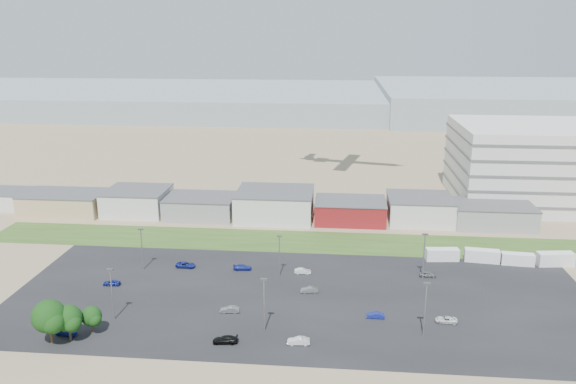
# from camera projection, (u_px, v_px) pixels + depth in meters

# --- Properties ---
(ground) EXTENTS (700.00, 700.00, 0.00)m
(ground) POSITION_uv_depth(u_px,v_px,m) (263.00, 348.00, 97.31)
(ground) COLOR #807251
(ground) RESTS_ON ground
(parking_lot) EXTENTS (120.00, 50.00, 0.01)m
(parking_lot) POSITION_uv_depth(u_px,v_px,m) (300.00, 297.00, 116.01)
(parking_lot) COLOR black
(parking_lot) RESTS_ON ground
(grass_strip) EXTENTS (160.00, 16.00, 0.02)m
(grass_strip) POSITION_uv_depth(u_px,v_px,m) (289.00, 241.00, 147.08)
(grass_strip) COLOR #2F4A1B
(grass_strip) RESTS_ON ground
(hills_backdrop) EXTENTS (700.00, 200.00, 9.00)m
(hills_backdrop) POSITION_uv_depth(u_px,v_px,m) (380.00, 103.00, 394.06)
(hills_backdrop) COLOR gray
(hills_backdrop) RESTS_ON ground
(building_row) EXTENTS (170.00, 20.00, 8.00)m
(building_row) POSITION_uv_depth(u_px,v_px,m) (238.00, 204.00, 165.67)
(building_row) COLOR silver
(building_row) RESTS_ON ground
(box_trailer_a) EXTENTS (7.97, 3.16, 2.91)m
(box_trailer_a) POSITION_uv_depth(u_px,v_px,m) (442.00, 254.00, 134.51)
(box_trailer_a) COLOR silver
(box_trailer_a) RESTS_ON ground
(box_trailer_b) EXTENTS (8.25, 3.44, 3.00)m
(box_trailer_b) POSITION_uv_depth(u_px,v_px,m) (482.00, 256.00, 133.69)
(box_trailer_b) COLOR silver
(box_trailer_b) RESTS_ON ground
(box_trailer_c) EXTENTS (7.59, 2.93, 2.78)m
(box_trailer_c) POSITION_uv_depth(u_px,v_px,m) (517.00, 259.00, 131.96)
(box_trailer_c) COLOR silver
(box_trailer_c) RESTS_ON ground
(box_trailer_d) EXTENTS (8.66, 3.63, 3.15)m
(box_trailer_d) POSITION_uv_depth(u_px,v_px,m) (555.00, 259.00, 131.53)
(box_trailer_d) COLOR silver
(box_trailer_d) RESTS_ON ground
(tree_mid) EXTENTS (6.25, 6.25, 9.38)m
(tree_mid) POSITION_uv_depth(u_px,v_px,m) (49.00, 320.00, 97.53)
(tree_mid) COLOR black
(tree_mid) RESTS_ON ground
(tree_right) EXTENTS (5.12, 5.12, 7.68)m
(tree_right) POSITION_uv_depth(u_px,v_px,m) (69.00, 321.00, 98.85)
(tree_right) COLOR black
(tree_right) RESTS_ON ground
(tree_near) EXTENTS (3.93, 3.93, 5.90)m
(tree_near) POSITION_uv_depth(u_px,v_px,m) (92.00, 318.00, 101.59)
(tree_near) COLOR black
(tree_near) RESTS_ON ground
(lightpole_front_l) EXTENTS (1.22, 0.51, 10.40)m
(lightpole_front_l) POSITION_uv_depth(u_px,v_px,m) (112.00, 294.00, 105.77)
(lightpole_front_l) COLOR slate
(lightpole_front_l) RESTS_ON ground
(lightpole_front_m) EXTENTS (1.22, 0.51, 10.40)m
(lightpole_front_m) POSITION_uv_depth(u_px,v_px,m) (264.00, 305.00, 101.68)
(lightpole_front_m) COLOR slate
(lightpole_front_m) RESTS_ON ground
(lightpole_front_r) EXTENTS (1.23, 0.51, 10.49)m
(lightpole_front_r) POSITION_uv_depth(u_px,v_px,m) (425.00, 310.00, 99.86)
(lightpole_front_r) COLOR slate
(lightpole_front_r) RESTS_ON ground
(lightpole_back_l) EXTENTS (1.17, 0.49, 9.98)m
(lightpole_back_l) POSITION_uv_depth(u_px,v_px,m) (142.00, 249.00, 128.24)
(lightpole_back_l) COLOR slate
(lightpole_back_l) RESTS_ON ground
(lightpole_back_m) EXTENTS (1.13, 0.47, 9.62)m
(lightpole_back_m) POSITION_uv_depth(u_px,v_px,m) (279.00, 256.00, 124.95)
(lightpole_back_m) COLOR slate
(lightpole_back_m) RESTS_ON ground
(lightpole_back_r) EXTENTS (1.26, 0.53, 10.74)m
(lightpole_back_r) POSITION_uv_depth(u_px,v_px,m) (424.00, 257.00, 122.96)
(lightpole_back_r) COLOR slate
(lightpole_back_r) RESTS_ON ground
(parked_car_0) EXTENTS (4.24, 2.22, 1.14)m
(parked_car_0) POSITION_uv_depth(u_px,v_px,m) (446.00, 320.00, 105.84)
(parked_car_0) COLOR silver
(parked_car_0) RESTS_ON ground
(parked_car_1) EXTENTS (3.54, 1.32, 1.15)m
(parked_car_1) POSITION_uv_depth(u_px,v_px,m) (375.00, 315.00, 107.52)
(parked_car_1) COLOR navy
(parked_car_1) RESTS_ON ground
(parked_car_3) EXTENTS (4.60, 2.21, 1.29)m
(parked_car_3) POSITION_uv_depth(u_px,v_px,m) (225.00, 340.00, 98.85)
(parked_car_3) COLOR black
(parked_car_3) RESTS_ON ground
(parked_car_4) EXTENTS (3.79, 1.54, 1.22)m
(parked_car_4) POSITION_uv_depth(u_px,v_px,m) (230.00, 310.00, 109.61)
(parked_car_4) COLOR #A5A5AA
(parked_car_4) RESTS_ON ground
(parked_car_5) EXTENTS (3.71, 1.60, 1.25)m
(parked_car_5) POSITION_uv_depth(u_px,v_px,m) (112.00, 283.00, 121.35)
(parked_car_5) COLOR navy
(parked_car_5) RESTS_ON ground
(parked_car_6) EXTENTS (4.37, 2.17, 1.22)m
(parked_car_6) POSITION_uv_depth(u_px,v_px,m) (243.00, 267.00, 129.26)
(parked_car_6) COLOR navy
(parked_car_6) RESTS_ON ground
(parked_car_7) EXTENTS (3.83, 1.70, 1.22)m
(parked_car_7) POSITION_uv_depth(u_px,v_px,m) (309.00, 290.00, 118.08)
(parked_car_7) COLOR #595B5E
(parked_car_7) RESTS_ON ground
(parked_car_8) EXTENTS (3.70, 1.61, 1.24)m
(parked_car_8) POSITION_uv_depth(u_px,v_px,m) (428.00, 274.00, 125.52)
(parked_car_8) COLOR #595B5E
(parked_car_8) RESTS_ON ground
(parked_car_9) EXTENTS (4.63, 2.30, 1.26)m
(parked_car_9) POSITION_uv_depth(u_px,v_px,m) (186.00, 265.00, 130.59)
(parked_car_9) COLOR navy
(parked_car_9) RESTS_ON ground
(parked_car_10) EXTENTS (4.30, 2.17, 1.20)m
(parked_car_10) POSITION_uv_depth(u_px,v_px,m) (66.00, 332.00, 101.46)
(parked_car_10) COLOR navy
(parked_car_10) RESTS_ON ground
(parked_car_11) EXTENTS (3.73, 1.34, 1.22)m
(parked_car_11) POSITION_uv_depth(u_px,v_px,m) (303.00, 271.00, 127.26)
(parked_car_11) COLOR silver
(parked_car_11) RESTS_ON ground
(parked_car_13) EXTENTS (4.05, 1.63, 1.31)m
(parked_car_13) POSITION_uv_depth(u_px,v_px,m) (299.00, 341.00, 98.44)
(parked_car_13) COLOR silver
(parked_car_13) RESTS_ON ground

